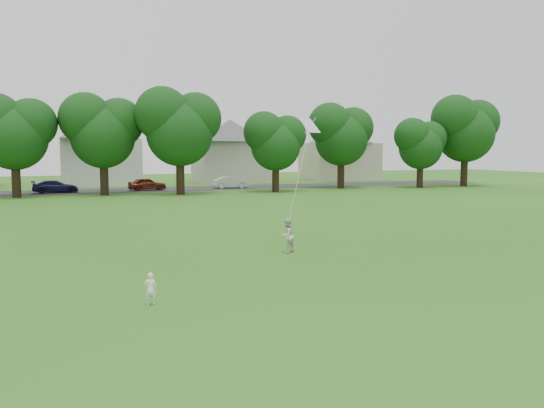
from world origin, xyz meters
name	(u,v)px	position (x,y,z in m)	size (l,w,h in m)	color
ground	(231,296)	(0.00, 0.00, 0.00)	(160.00, 160.00, 0.00)	#2A6116
street	(108,191)	(0.00, 42.00, 0.01)	(90.00, 7.00, 0.01)	#2D2D30
toddler	(150,289)	(-2.20, -0.04, 0.43)	(0.31, 0.21, 0.86)	white
older_boy	(287,236)	(3.92, 5.22, 0.68)	(0.66, 0.52, 1.36)	silver
kite	(299,174)	(4.90, 6.25, 3.04)	(1.51, 1.48, 5.00)	silver
tree_row	(111,123)	(-0.03, 35.65, 6.48)	(82.71, 8.50, 10.72)	black
parked_cars	(7,187)	(-9.06, 41.00, 0.63)	(45.80, 2.51, 1.29)	black
house_row	(98,144)	(-0.26, 52.00, 4.85)	(77.76, 14.17, 9.88)	white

